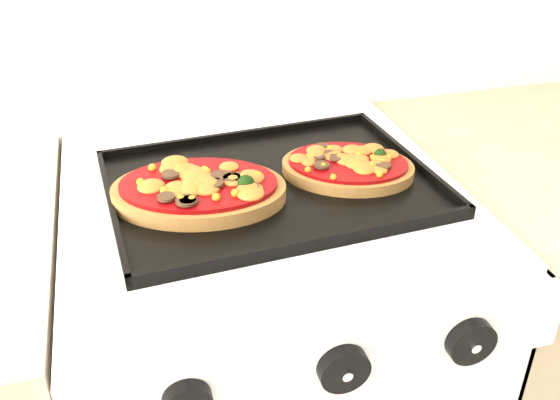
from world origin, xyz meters
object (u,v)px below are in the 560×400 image
object	(u,v)px
stove	(267,396)
baking_tray	(271,183)
pizza_right	(348,165)
pizza_left	(199,188)

from	to	relation	value
stove	baking_tray	bearing A→B (deg)	-39.51
pizza_right	baking_tray	bearing A→B (deg)	179.24
stove	pizza_left	distance (m)	0.49
stove	pizza_left	world-z (taller)	pizza_left
pizza_right	stove	bearing A→B (deg)	175.71
stove	pizza_right	bearing A→B (deg)	-4.29
pizza_left	pizza_right	world-z (taller)	pizza_left
baking_tray	pizza_left	xyz separation A→B (m)	(-0.11, -0.02, 0.02)
pizza_right	pizza_left	bearing A→B (deg)	-176.40
baking_tray	pizza_right	world-z (taller)	pizza_right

